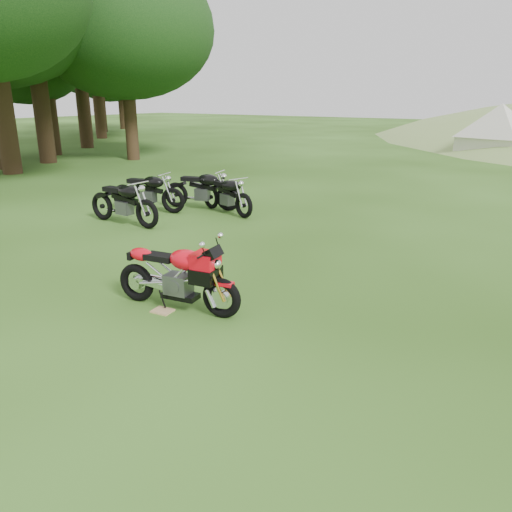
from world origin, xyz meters
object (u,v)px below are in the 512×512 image
Objects in this scene: vintage_moto_a at (148,191)px; sport_motorcycle at (177,271)px; plywood_board at (163,311)px; vintage_moto_c at (202,189)px; vintage_moto_b at (123,201)px; vintage_moto_d at (227,194)px; tent_left at (499,129)px.

sport_motorcycle is at bearing -54.86° from vintage_moto_a.
vintage_moto_a is at bearing 137.20° from plywood_board.
vintage_moto_c reaches higher than plywood_board.
vintage_moto_b is 2.53m from vintage_moto_d.
sport_motorcycle is 0.96× the size of vintage_moto_d.
vintage_moto_d is (-2.99, 5.05, -0.05)m from sport_motorcycle.
vintage_moto_d is (1.80, 0.92, -0.03)m from vintage_moto_a.
vintage_moto_b is at bearing -81.32° from vintage_moto_a.
sport_motorcycle reaches higher than plywood_board.
vintage_moto_b is at bearing 143.57° from plywood_board.
tent_left is (3.29, 17.55, 0.76)m from vintage_moto_d.
vintage_moto_d is (0.83, -0.03, -0.04)m from vintage_moto_c.
vintage_moto_b is at bearing -103.91° from vintage_moto_d.
vintage_moto_b is at bearing -86.23° from tent_left.
tent_left is at bearing 95.42° from vintage_moto_d.
vintage_moto_c is at bearing 117.35° from sport_motorcycle.
vintage_moto_c is at bearing 125.07° from plywood_board.
tent_left is at bearing 61.00° from vintage_moto_c.
vintage_moto_d is at bearing 59.45° from vintage_moto_b.
sport_motorcycle reaches higher than vintage_moto_c.
vintage_moto_c is 0.70× the size of tent_left.
plywood_board is 6.48m from vintage_moto_c.
tent_left is at bearing 60.53° from vintage_moto_a.
tent_left is at bearing 88.96° from plywood_board.
vintage_moto_a is at bearing 112.15° from vintage_moto_b.
vintage_moto_a is 0.98× the size of vintage_moto_b.
plywood_board is at bearing -56.85° from vintage_moto_a.
tent_left reaches higher than vintage_moto_d.
sport_motorcycle is at bearing 62.67° from plywood_board.
vintage_moto_a is 1.36m from vintage_moto_c.
sport_motorcycle is 6.36m from vintage_moto_c.
vintage_moto_d is at bearing 111.04° from sport_motorcycle.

